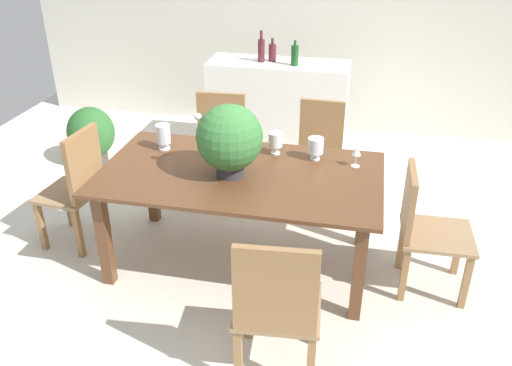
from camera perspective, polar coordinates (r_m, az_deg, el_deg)
name	(u,v)px	position (r m, az deg, el deg)	size (l,w,h in m)	color
ground_plane	(250,240)	(4.37, -0.62, -6.06)	(7.04, 7.04, 0.00)	silver
back_wall	(301,15)	(6.28, 4.82, 17.44)	(6.40, 0.10, 2.60)	beige
dining_table	(240,185)	(3.77, -1.67, -0.25)	(1.97, 1.09, 0.76)	brown
chair_near_right	(277,305)	(2.92, 2.22, -12.88)	(0.51, 0.50, 0.97)	olive
chair_far_left	(220,141)	(4.84, -3.91, 4.53)	(0.51, 0.48, 0.93)	olive
chair_far_right	(319,150)	(4.70, 6.69, 3.47)	(0.44, 0.48, 0.93)	olive
chair_head_end	(78,184)	(4.29, -18.51, -0.09)	(0.45, 0.47, 0.97)	olive
chair_foot_end	(423,225)	(3.79, 17.42, -4.31)	(0.48, 0.46, 0.90)	olive
flower_centerpiece	(229,139)	(3.58, -2.85, 4.72)	(0.47, 0.45, 0.50)	#333338
crystal_vase_left	(163,135)	(4.09, -9.88, 5.09)	(0.11, 0.11, 0.20)	silver
crystal_vase_center_near	(276,140)	(3.96, 2.10, 4.57)	(0.10, 0.10, 0.17)	silver
crystal_vase_right	(316,146)	(3.89, 6.39, 3.92)	(0.11, 0.11, 0.17)	silver
wine_glass	(357,152)	(3.82, 10.69, 3.29)	(0.06, 0.06, 0.16)	silver
kitchen_counter	(278,108)	(5.70, 2.33, 7.97)	(1.43, 0.51, 0.98)	white
wine_bottle_dark	(295,55)	(5.42, 4.16, 13.45)	(0.07, 0.07, 0.25)	#194C1E
wine_bottle_clear	(261,50)	(5.53, 0.56, 14.03)	(0.07, 0.07, 0.31)	#511E28
wine_bottle_amber	(272,52)	(5.57, 1.76, 13.77)	(0.08, 0.08, 0.23)	#511E28
potted_plant_floor	(91,134)	(5.74, -17.17, 4.98)	(0.48, 0.48, 0.60)	#423D38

